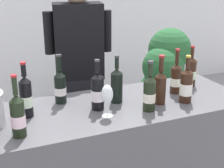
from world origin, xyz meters
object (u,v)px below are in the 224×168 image
wine_bottle_9 (191,72)px  wine_bottle_4 (160,86)px  wine_glass (107,95)px  wine_bottle_5 (98,91)px  wine_bottle_0 (186,86)px  wine_bottle_10 (117,85)px  potted_shrub (166,77)px  wine_bottle_8 (26,96)px  wine_bottle_2 (18,116)px  wine_bottle_6 (60,86)px  person_server (80,82)px  wine_bottle_1 (176,78)px  wine_bottle_3 (149,93)px

wine_bottle_9 → wine_bottle_4: bearing=-152.0°
wine_bottle_9 → wine_glass: size_ratio=1.53×
wine_bottle_5 → wine_bottle_9: 0.82m
wine_bottle_0 → wine_bottle_10: 0.46m
wine_bottle_10 → potted_shrub: size_ratio=0.27×
wine_bottle_10 → wine_bottle_5: bearing=-159.1°
wine_bottle_8 → potted_shrub: wine_bottle_8 is taller
wine_bottle_0 → wine_bottle_9: size_ratio=1.03×
wine_bottle_2 → potted_shrub: size_ratio=0.29×
wine_bottle_6 → wine_glass: (0.20, -0.32, 0.02)m
wine_bottle_6 → person_server: person_server is taller
wine_bottle_0 → wine_bottle_6: bearing=158.0°
wine_bottle_1 → wine_bottle_5: bearing=-175.0°
wine_bottle_0 → wine_bottle_8: 1.03m
wine_bottle_10 → person_server: (-0.05, 0.66, -0.19)m
wine_bottle_0 → wine_bottle_5: bearing=168.8°
wine_bottle_6 → potted_shrub: (1.31, 0.77, -0.34)m
person_server → wine_bottle_4: bearing=-68.8°
wine_bottle_6 → wine_bottle_10: (0.35, -0.14, 0.01)m
wine_glass → potted_shrub: size_ratio=0.17×
wine_bottle_2 → wine_bottle_8: 0.25m
wine_bottle_1 → wine_bottle_10: (-0.46, 0.01, 0.01)m
wine_bottle_2 → potted_shrub: bearing=34.8°
wine_bottle_0 → wine_bottle_5: 0.60m
wine_bottle_1 → wine_bottle_2: 1.15m
wine_bottle_0 → person_server: size_ratio=0.19×
wine_bottle_0 → wine_bottle_5: wine_bottle_5 is taller
wine_bottle_5 → wine_bottle_9: wine_bottle_5 is taller
wine_bottle_9 → potted_shrub: (0.32, 0.83, -0.33)m
wine_bottle_1 → wine_bottle_8: wine_bottle_8 is taller
wine_glass → wine_bottle_8: bearing=157.0°
wine_bottle_1 → wine_glass: size_ratio=1.60×
wine_bottle_6 → wine_bottle_4: bearing=-24.0°
wine_bottle_1 → wine_bottle_6: bearing=170.0°
wine_bottle_1 → wine_bottle_9: (0.19, 0.08, 0.00)m
wine_bottle_3 → person_server: (-0.19, 0.86, -0.18)m
wine_bottle_4 → potted_shrub: bearing=55.6°
wine_bottle_2 → wine_bottle_9: size_ratio=1.11×
wine_bottle_0 → wine_bottle_9: bearing=48.9°
wine_bottle_10 → potted_shrub: bearing=43.2°
wine_bottle_4 → wine_bottle_8: wine_bottle_8 is taller
wine_bottle_8 → potted_shrub: bearing=30.1°
wine_bottle_9 → wine_bottle_3: bearing=-151.4°
wine_bottle_1 → wine_bottle_5: size_ratio=0.99×
wine_bottle_6 → wine_bottle_9: (1.00, -0.06, -0.00)m
wine_bottle_2 → wine_bottle_10: size_ratio=1.07×
wine_bottle_2 → person_server: (0.62, 0.89, -0.19)m
wine_bottle_1 → person_server: 0.86m
wine_bottle_10 → wine_bottle_4: bearing=-27.5°
wine_bottle_1 → wine_bottle_5: wine_bottle_5 is taller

